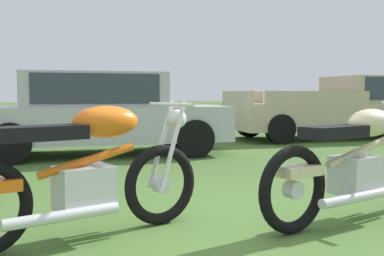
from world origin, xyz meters
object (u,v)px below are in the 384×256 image
(motorcycle_orange, at_px, (85,173))
(motorcycle_cream, at_px, (357,163))
(car_silver, at_px, (99,109))
(pickup_truck_beige, at_px, (344,107))

(motorcycle_orange, distance_m, motorcycle_cream, 2.26)
(motorcycle_orange, height_order, motorcycle_cream, same)
(motorcycle_cream, bearing_deg, motorcycle_orange, 160.34)
(car_silver, relative_size, pickup_truck_beige, 0.85)
(motorcycle_orange, distance_m, pickup_truck_beige, 8.97)
(motorcycle_cream, bearing_deg, car_silver, 92.36)
(motorcycle_cream, relative_size, pickup_truck_beige, 0.40)
(car_silver, bearing_deg, pickup_truck_beige, 14.73)
(motorcycle_orange, relative_size, motorcycle_cream, 0.93)
(motorcycle_cream, height_order, pickup_truck_beige, pickup_truck_beige)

